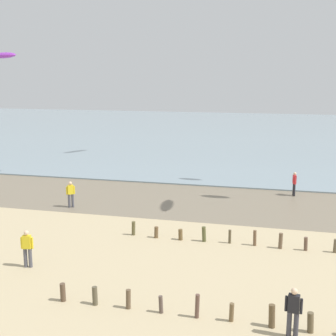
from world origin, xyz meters
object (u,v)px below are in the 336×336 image
Objects in this scene: person_mid_beach at (294,183)px; kite_aloft_3 at (4,55)px; person_right_flank at (27,248)px; person_far_down_beach at (71,194)px; person_nearest_camera at (293,311)px.

kite_aloft_3 is (-24.02, 2.41, 9.10)m from person_mid_beach.
person_right_flank is (-11.68, -15.74, 0.00)m from person_mid_beach.
person_mid_beach is 1.00× the size of person_far_down_beach.
person_nearest_camera is 11.71m from person_right_flank.
person_far_down_beach is at bearing 138.36° from person_nearest_camera.
person_right_flank is (-11.34, 2.95, 0.00)m from person_nearest_camera.
person_right_flank is 23.76m from kite_aloft_3.
kite_aloft_3 is at bearing 138.29° from person_nearest_camera.
person_mid_beach and person_right_flank have the same top height.
kite_aloft_3 is at bearing 124.21° from person_right_flank.
kite_aloft_3 reaches higher than person_nearest_camera.
person_nearest_camera is at bearing -21.09° from kite_aloft_3.
person_mid_beach is 1.00× the size of person_right_flank.
person_far_down_beach is at bearing -21.18° from kite_aloft_3.
person_far_down_beach is at bearing 104.28° from person_right_flank.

